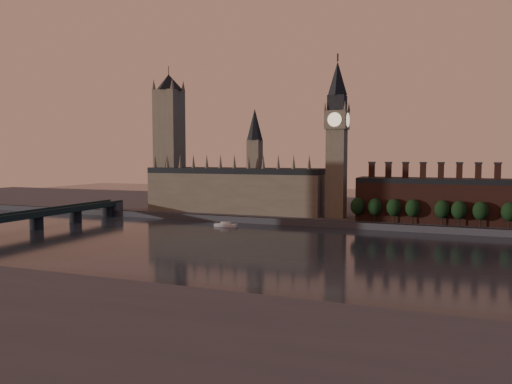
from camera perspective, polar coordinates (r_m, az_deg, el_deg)
ground at (r=234.63m, az=0.85°, el=-6.87°), size 900.00×900.00×0.00m
north_bank at (r=404.10m, az=9.80°, el=-1.96°), size 900.00×182.00×4.00m
palace_of_westminster at (r=361.79m, az=-2.27°, el=0.50°), size 130.00×30.30×74.00m
victoria_tower at (r=387.13m, az=-9.88°, el=6.23°), size 24.00×24.00×108.00m
big_ben at (r=333.35m, az=9.22°, el=6.18°), size 15.00×15.00×107.00m
chimney_block at (r=326.60m, az=21.22°, el=-0.86°), size 110.00×25.00×37.00m
embankment_tree_0 at (r=316.68m, az=11.52°, el=-1.60°), size 8.60×8.60×14.88m
embankment_tree_1 at (r=314.90m, az=13.40°, el=-1.66°), size 8.60×8.60×14.88m
embankment_tree_2 at (r=314.11m, az=15.47°, el=-1.71°), size 8.60×8.60×14.88m
embankment_tree_3 at (r=313.13m, az=17.46°, el=-1.77°), size 8.60×8.60×14.88m
embankment_tree_4 at (r=312.47m, az=20.49°, el=-1.86°), size 8.60×8.60×14.88m
embankment_tree_5 at (r=311.36m, az=22.18°, el=-1.93°), size 8.60×8.60×14.88m
embankment_tree_6 at (r=311.98m, az=24.27°, el=-1.97°), size 8.60×8.60×14.88m
embankment_tree_7 at (r=313.94m, az=26.96°, el=-2.02°), size 8.60×8.60×14.88m
westminster_bridge at (r=320.11m, az=-26.32°, el=-2.98°), size 14.00×200.00×11.55m
river_boat at (r=317.27m, az=-3.48°, el=-3.76°), size 14.88×5.57×2.91m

